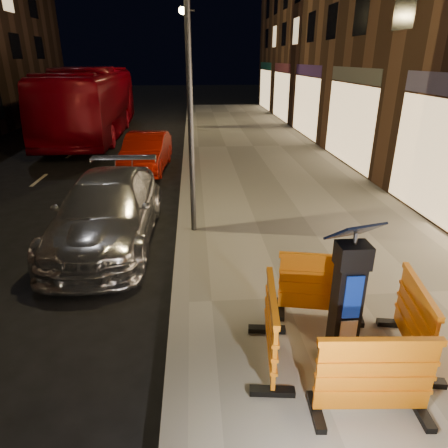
{
  "coord_description": "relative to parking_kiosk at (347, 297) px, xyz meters",
  "views": [
    {
      "loc": [
        0.3,
        -5.57,
        3.84
      ],
      "look_at": [
        0.8,
        1.0,
        1.1
      ],
      "focal_mm": 32.0,
      "sensor_mm": 36.0,
      "label": 1
    }
  ],
  "objects": [
    {
      "name": "kerb",
      "position": [
        -2.17,
        1.44,
        -1.0
      ],
      "size": [
        0.3,
        60.0,
        0.15
      ],
      "primitive_type": "cube",
      "color": "slate",
      "rests_on": "ground"
    },
    {
      "name": "street_lamp_mid",
      "position": [
        -1.92,
        4.44,
        2.07
      ],
      "size": [
        0.12,
        0.12,
        6.0
      ],
      "primitive_type": "cylinder",
      "color": "#3F3F44",
      "rests_on": "sidewalk"
    },
    {
      "name": "parking_kiosk",
      "position": [
        0.0,
        0.0,
        0.0
      ],
      "size": [
        0.67,
        0.67,
        1.86
      ],
      "primitive_type": "cube",
      "rotation": [
        0.0,
        0.0,
        -0.15
      ],
      "color": "black",
      "rests_on": "sidewalk"
    },
    {
      "name": "barrier_front",
      "position": [
        0.0,
        -0.95,
        -0.41
      ],
      "size": [
        1.36,
        0.63,
        1.04
      ],
      "primitive_type": "cube",
      "rotation": [
        0.0,
        0.0,
        -0.07
      ],
      "color": "orange",
      "rests_on": "sidewalk"
    },
    {
      "name": "barrier_bldgside",
      "position": [
        0.95,
        0.0,
        -0.41
      ],
      "size": [
        0.79,
        1.41,
        1.04
      ],
      "primitive_type": "cube",
      "rotation": [
        0.0,
        0.0,
        1.38
      ],
      "color": "orange",
      "rests_on": "sidewalk"
    },
    {
      "name": "barrier_back",
      "position": [
        0.0,
        0.95,
        -0.41
      ],
      "size": [
        1.41,
        0.81,
        1.04
      ],
      "primitive_type": "cube",
      "rotation": [
        0.0,
        0.0,
        -0.21
      ],
      "color": "orange",
      "rests_on": "sidewalk"
    },
    {
      "name": "car_red",
      "position": [
        -3.61,
        10.54,
        -1.08
      ],
      "size": [
        1.68,
        4.12,
        1.33
      ],
      "primitive_type": "imported",
      "rotation": [
        0.0,
        0.0,
        -0.07
      ],
      "color": "#A81308",
      "rests_on": "ground"
    },
    {
      "name": "barrier_kerbside",
      "position": [
        -0.95,
        0.0,
        -0.41
      ],
      "size": [
        0.7,
        1.38,
        1.04
      ],
      "primitive_type": "cube",
      "rotation": [
        0.0,
        0.0,
        1.45
      ],
      "color": "orange",
      "rests_on": "sidewalk"
    },
    {
      "name": "sidewalk",
      "position": [
        0.83,
        1.44,
        -1.0
      ],
      "size": [
        6.0,
        60.0,
        0.15
      ],
      "primitive_type": "cube",
      "color": "gray",
      "rests_on": "ground"
    },
    {
      "name": "car_silver",
      "position": [
        -3.8,
        4.29,
        -1.08
      ],
      "size": [
        2.15,
        5.09,
        1.47
      ],
      "primitive_type": "imported",
      "rotation": [
        0.0,
        0.0,
        -0.02
      ],
      "color": "#B2B2B7",
      "rests_on": "ground"
    },
    {
      "name": "street_lamp_far",
      "position": [
        -1.92,
        19.44,
        2.07
      ],
      "size": [
        0.12,
        0.12,
        6.0
      ],
      "primitive_type": "cylinder",
      "color": "#3F3F44",
      "rests_on": "sidewalk"
    },
    {
      "name": "ground_plane",
      "position": [
        -2.17,
        1.44,
        -1.08
      ],
      "size": [
        120.0,
        120.0,
        0.0
      ],
      "primitive_type": "plane",
      "color": "black",
      "rests_on": "ground"
    },
    {
      "name": "bus_doubledecker",
      "position": [
        -7.04,
        17.75,
        -1.08
      ],
      "size": [
        3.3,
        12.46,
        3.45
      ],
      "primitive_type": "imported",
      "rotation": [
        0.0,
        0.0,
        0.03
      ],
      "color": "maroon",
      "rests_on": "ground"
    }
  ]
}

